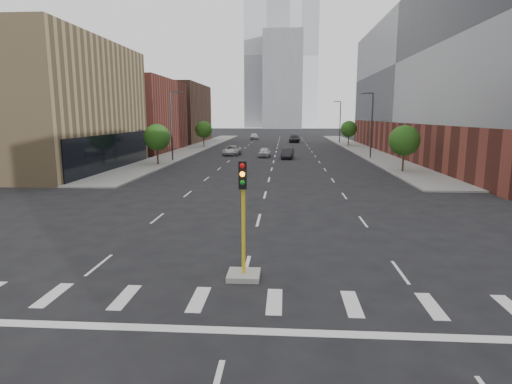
# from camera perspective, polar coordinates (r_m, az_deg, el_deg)

# --- Properties ---
(sidewalk_left_far) EXTENTS (5.00, 92.00, 0.15)m
(sidewalk_left_far) POSITION_cam_1_polar(r_m,az_deg,el_deg) (81.99, -7.77, 5.93)
(sidewalk_left_far) COLOR gray
(sidewalk_left_far) RESTS_ON ground
(sidewalk_right_far) EXTENTS (5.00, 92.00, 0.15)m
(sidewalk_right_far) POSITION_cam_1_polar(r_m,az_deg,el_deg) (81.45, 13.49, 5.72)
(sidewalk_right_far) COLOR gray
(sidewalk_right_far) RESTS_ON ground
(building_left_mid) EXTENTS (20.00, 24.00, 14.00)m
(building_left_mid) POSITION_cam_1_polar(r_m,az_deg,el_deg) (54.46, -28.75, 10.00)
(building_left_mid) COLOR #8F7651
(building_left_mid) RESTS_ON ground
(building_left_far_a) EXTENTS (20.00, 22.00, 12.00)m
(building_left_far_a) POSITION_cam_1_polar(r_m,az_deg,el_deg) (77.71, -18.29, 9.66)
(building_left_far_a) COLOR brown
(building_left_far_a) RESTS_ON ground
(building_left_far_b) EXTENTS (20.00, 24.00, 13.00)m
(building_left_far_b) POSITION_cam_1_polar(r_m,az_deg,el_deg) (102.29, -12.79, 10.20)
(building_left_far_b) COLOR brown
(building_left_far_b) RESTS_ON ground
(building_right_main) EXTENTS (24.00, 70.00, 22.00)m
(building_right_main) POSITION_cam_1_polar(r_m,az_deg,el_deg) (71.97, 27.54, 13.03)
(building_right_main) COLOR brown
(building_right_main) RESTS_ON ground
(tower_left) EXTENTS (22.00, 22.00, 70.00)m
(tower_left) POSITION_cam_1_polar(r_m,az_deg,el_deg) (228.15, 1.54, 17.45)
(tower_left) COLOR #B2B7BC
(tower_left) RESTS_ON ground
(tower_right) EXTENTS (20.00, 20.00, 80.00)m
(tower_right) POSITION_cam_1_polar(r_m,az_deg,el_deg) (268.40, 5.94, 17.38)
(tower_right) COLOR #B2B7BC
(tower_right) RESTS_ON ground
(tower_mid) EXTENTS (18.00, 18.00, 44.00)m
(tower_mid) POSITION_cam_1_polar(r_m,az_deg,el_deg) (206.73, 3.57, 14.57)
(tower_mid) COLOR slate
(tower_mid) RESTS_ON ground
(median_traffic_signal) EXTENTS (1.20, 1.20, 4.40)m
(median_traffic_signal) POSITION_cam_1_polar(r_m,az_deg,el_deg) (15.94, -1.68, -8.15)
(median_traffic_signal) COLOR #999993
(median_traffic_signal) RESTS_ON ground
(streetlight_right_a) EXTENTS (1.60, 0.22, 9.07)m
(streetlight_right_a) POSITION_cam_1_polar(r_m,az_deg,el_deg) (62.26, 15.11, 8.92)
(streetlight_right_a) COLOR #2D2D30
(streetlight_right_a) RESTS_ON ground
(streetlight_right_b) EXTENTS (1.60, 0.22, 9.07)m
(streetlight_right_b) POSITION_cam_1_polar(r_m,az_deg,el_deg) (96.84, 11.10, 9.39)
(streetlight_right_b) COLOR #2D2D30
(streetlight_right_b) RESTS_ON ground
(streetlight_left) EXTENTS (1.60, 0.22, 9.07)m
(streetlight_left) POSITION_cam_1_polar(r_m,az_deg,el_deg) (58.05, -11.13, 9.01)
(streetlight_left) COLOR #2D2D30
(streetlight_left) RESTS_ON ground
(tree_left_near) EXTENTS (3.20, 3.20, 4.85)m
(tree_left_near) POSITION_cam_1_polar(r_m,az_deg,el_deg) (53.46, -13.07, 7.12)
(tree_left_near) COLOR #382619
(tree_left_near) RESTS_ON ground
(tree_left_far) EXTENTS (3.20, 3.20, 4.85)m
(tree_left_far) POSITION_cam_1_polar(r_m,az_deg,el_deg) (82.60, -7.00, 8.28)
(tree_left_far) COLOR #382619
(tree_left_far) RESTS_ON ground
(tree_right_near) EXTENTS (3.20, 3.20, 4.85)m
(tree_right_near) POSITION_cam_1_polar(r_m,az_deg,el_deg) (47.84, 19.17, 6.50)
(tree_right_near) COLOR #382619
(tree_right_near) RESTS_ON ground
(tree_right_far) EXTENTS (3.20, 3.20, 4.85)m
(tree_right_far) POSITION_cam_1_polar(r_m,az_deg,el_deg) (87.04, 12.27, 8.22)
(tree_right_far) COLOR #382619
(tree_right_far) RESTS_ON ground
(car_near_left) EXTENTS (1.77, 4.10, 1.38)m
(car_near_left) POSITION_cam_1_polar(r_m,az_deg,el_deg) (62.90, 1.15, 5.32)
(car_near_left) COLOR #B2B3B7
(car_near_left) RESTS_ON ground
(car_mid_right) EXTENTS (1.89, 4.50, 1.44)m
(car_mid_right) POSITION_cam_1_polar(r_m,az_deg,el_deg) (60.60, 4.22, 5.15)
(car_mid_right) COLOR #232228
(car_mid_right) RESTS_ON ground
(car_far_left) EXTENTS (2.60, 5.22, 1.42)m
(car_far_left) POSITION_cam_1_polar(r_m,az_deg,el_deg) (66.04, -3.22, 5.56)
(car_far_left) COLOR #B7B7B7
(car_far_left) RESTS_ON ground
(car_deep_right) EXTENTS (2.74, 5.79, 1.63)m
(car_deep_right) POSITION_cam_1_polar(r_m,az_deg,el_deg) (98.15, 5.15, 7.09)
(car_deep_right) COLOR black
(car_deep_right) RESTS_ON ground
(car_distant) EXTENTS (2.11, 4.95, 1.67)m
(car_distant) POSITION_cam_1_polar(r_m,az_deg,el_deg) (108.62, -0.23, 7.43)
(car_distant) COLOR silver
(car_distant) RESTS_ON ground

